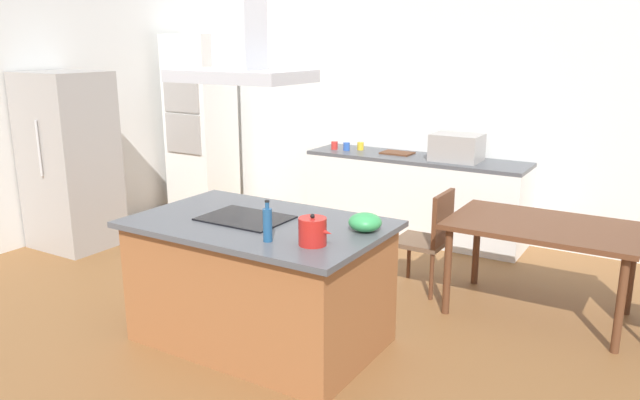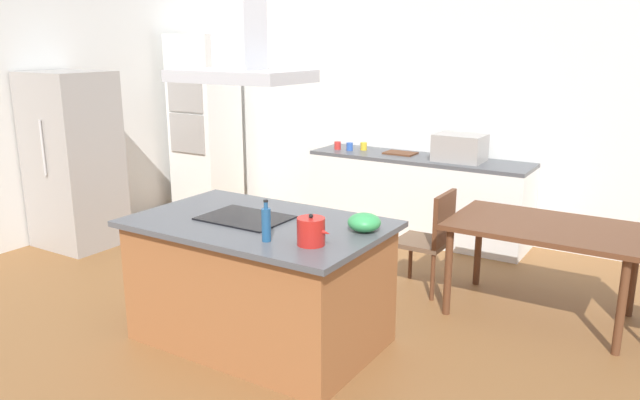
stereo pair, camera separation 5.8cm
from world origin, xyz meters
name	(u,v)px [view 2 (the right image)]	position (x,y,z in m)	size (l,w,h in m)	color
ground	(359,275)	(0.00, 1.50, 0.00)	(16.00, 16.00, 0.00)	brown
wall_back	(437,112)	(0.00, 3.25, 1.35)	(7.20, 0.10, 2.70)	white
wall_left	(64,113)	(-3.45, 1.00, 1.35)	(0.10, 8.80, 2.70)	white
kitchen_island	(260,281)	(0.00, 0.00, 0.45)	(1.77, 1.12, 0.90)	#995B33
cooktop	(245,218)	(-0.12, 0.00, 0.91)	(0.60, 0.44, 0.01)	black
tea_kettle	(311,231)	(0.59, -0.23, 0.99)	(0.23, 0.17, 0.20)	#B21E19
olive_oil_bottle	(266,224)	(0.32, -0.32, 1.01)	(0.06, 0.06, 0.27)	navy
mixing_bowl	(364,222)	(0.74, 0.19, 0.96)	(0.22, 0.22, 0.12)	#33934C
back_counter	(417,197)	(-0.04, 2.88, 0.45)	(2.42, 0.62, 0.90)	white
countertop_microwave	(460,148)	(0.42, 2.88, 1.04)	(0.50, 0.38, 0.28)	#9E9993
coffee_mug_red	(338,145)	(-1.02, 2.82, 0.95)	(0.08, 0.08, 0.09)	red
coffee_mug_blue	(350,147)	(-0.87, 2.83, 0.95)	(0.08, 0.08, 0.09)	#2D56B2
coffee_mug_yellow	(364,146)	(-0.74, 2.93, 0.95)	(0.08, 0.08, 0.09)	gold
cutting_board	(400,153)	(-0.28, 2.93, 0.91)	(0.34, 0.24, 0.02)	#59331E
wall_oven_stack	(205,122)	(-2.90, 2.65, 1.10)	(0.70, 0.66, 2.20)	white
refrigerator	(74,160)	(-2.98, 0.73, 0.91)	(0.80, 0.73, 1.82)	#9E9993
dining_table	(544,235)	(1.61, 1.50, 0.67)	(1.40, 0.90, 0.75)	#59331E
chair_at_left_end	(432,235)	(0.69, 1.50, 0.51)	(0.42, 0.42, 0.89)	brown
range_hood	(239,43)	(-0.12, 0.00, 2.10)	(0.90, 0.55, 0.78)	#ADADB2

